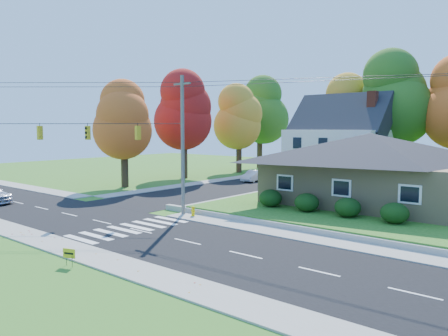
% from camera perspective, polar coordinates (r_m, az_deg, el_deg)
% --- Properties ---
extents(ground, '(120.00, 120.00, 0.00)m').
position_cam_1_polar(ground, '(27.44, -10.83, -8.10)').
color(ground, '#3D7923').
extents(road_main, '(90.00, 8.00, 0.02)m').
position_cam_1_polar(road_main, '(27.44, -10.83, -8.08)').
color(road_main, black).
rests_on(road_main, ground).
extents(road_cross, '(8.00, 44.00, 0.02)m').
position_cam_1_polar(road_cross, '(52.02, 5.79, -1.72)').
color(road_cross, black).
rests_on(road_cross, ground).
extents(sidewalk_north, '(90.00, 2.00, 0.08)m').
position_cam_1_polar(sidewalk_north, '(30.78, -3.61, -6.48)').
color(sidewalk_north, '#9C9A90').
rests_on(sidewalk_north, ground).
extents(sidewalk_south, '(90.00, 2.00, 0.08)m').
position_cam_1_polar(sidewalk_south, '(24.65, -19.94, -9.76)').
color(sidewalk_south, '#9C9A90').
rests_on(sidewalk_south, ground).
extents(ranch_house, '(14.60, 10.60, 5.40)m').
position_cam_1_polar(ranch_house, '(35.45, 18.49, 0.08)').
color(ranch_house, tan).
rests_on(ranch_house, lawn).
extents(colonial_house, '(10.40, 8.40, 9.60)m').
position_cam_1_polar(colonial_house, '(49.50, 14.92, 3.09)').
color(colonial_house, silver).
rests_on(colonial_house, lawn).
extents(hedge_row, '(10.70, 1.70, 1.27)m').
position_cam_1_polar(hedge_row, '(30.27, 13.25, -4.70)').
color(hedge_row, '#163A10').
rests_on(hedge_row, lawn).
extents(traffic_infrastructure, '(38.10, 10.66, 10.00)m').
position_cam_1_polar(traffic_infrastructure, '(27.73, -9.06, 2.82)').
color(traffic_infrastructure, '#666059').
rests_on(traffic_infrastructure, ground).
extents(tree_lot_0, '(6.72, 6.72, 12.51)m').
position_cam_1_polar(tree_lot_0, '(55.82, 15.68, 7.12)').
color(tree_lot_0, '#3F2A19').
rests_on(tree_lot_0, lawn).
extents(tree_lot_1, '(7.84, 7.84, 14.60)m').
position_cam_1_polar(tree_lot_1, '(52.78, 21.30, 8.50)').
color(tree_lot_1, '#3F2A19').
rests_on(tree_lot_1, lawn).
extents(tree_west_0, '(6.16, 6.16, 11.47)m').
position_cam_1_polar(tree_west_0, '(47.50, -12.97, 6.15)').
color(tree_west_0, '#3F2A19').
rests_on(tree_west_0, ground).
extents(tree_west_1, '(7.28, 7.28, 13.56)m').
position_cam_1_polar(tree_west_1, '(54.92, -5.28, 7.49)').
color(tree_west_1, '#3F2A19').
rests_on(tree_west_1, ground).
extents(tree_west_2, '(6.72, 6.72, 12.51)m').
position_cam_1_polar(tree_west_2, '(61.78, 1.98, 6.65)').
color(tree_west_2, '#3F2A19').
rests_on(tree_west_2, ground).
extents(tree_west_3, '(7.84, 7.84, 14.60)m').
position_cam_1_polar(tree_west_3, '(69.46, 4.72, 7.56)').
color(tree_west_3, '#3F2A19').
rests_on(tree_west_3, ground).
extents(white_car, '(1.90, 4.11, 1.31)m').
position_cam_1_polar(white_car, '(51.63, 3.87, -1.01)').
color(white_car, silver).
rests_on(white_car, road_cross).
extents(fire_hydrant, '(0.45, 0.35, 0.78)m').
position_cam_1_polar(fire_hydrant, '(31.14, -4.06, -5.73)').
color(fire_hydrant, yellow).
rests_on(fire_hydrant, ground).
extents(yard_sign, '(0.63, 0.25, 0.82)m').
position_cam_1_polar(yard_sign, '(21.43, -19.58, -10.51)').
color(yard_sign, black).
rests_on(yard_sign, ground).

